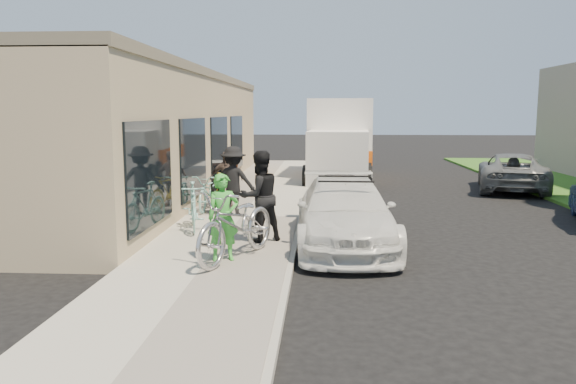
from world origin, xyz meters
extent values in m
plane|color=black|center=(0.00, 0.00, 0.00)|extent=(120.00, 120.00, 0.00)
cube|color=#A7A396|center=(-2.00, 3.00, 0.07)|extent=(3.00, 34.00, 0.15)
cube|color=#9A968C|center=(-0.45, 3.00, 0.07)|extent=(0.12, 34.00, 0.13)
cube|color=#CAB48C|center=(-5.25, 8.00, 2.00)|extent=(3.50, 20.00, 4.00)
cube|color=#6E6653|center=(-5.25, 8.00, 4.10)|extent=(3.60, 20.00, 0.25)
cube|color=black|center=(-3.48, 0.00, 1.60)|extent=(0.06, 3.00, 2.20)
cube|color=black|center=(-3.48, 4.00, 1.60)|extent=(0.06, 3.00, 2.20)
cube|color=black|center=(-3.48, 8.00, 1.60)|extent=(0.06, 3.00, 2.20)
cube|color=black|center=(-3.48, 12.00, 1.60)|extent=(0.06, 3.00, 2.20)
cylinder|color=black|center=(-2.90, 3.59, 0.53)|extent=(0.05, 0.05, 0.76)
cylinder|color=black|center=(-2.81, 4.09, 0.53)|extent=(0.05, 0.05, 0.76)
cylinder|color=black|center=(-2.85, 3.84, 0.91)|extent=(0.14, 0.51, 0.05)
cube|color=black|center=(-3.34, 8.30, 0.59)|extent=(0.58, 0.42, 0.87)
cube|color=black|center=(-3.21, 8.59, 0.59)|extent=(0.58, 0.42, 0.87)
cube|color=black|center=(-3.35, 8.27, 0.64)|extent=(0.45, 0.31, 0.63)
imported|color=white|center=(0.61, 0.42, 0.72)|extent=(2.19, 5.03, 1.44)
cylinder|color=black|center=(0.61, -0.13, 1.46)|extent=(1.14, 0.04, 0.04)
cylinder|color=black|center=(0.61, 0.84, 1.46)|extent=(1.14, 0.04, 0.04)
imported|color=gray|center=(0.62, 3.85, 0.61)|extent=(1.44, 3.56, 1.21)
cube|color=white|center=(0.72, 9.92, 1.08)|extent=(2.42, 2.42, 2.16)
cube|color=black|center=(0.72, 9.92, 1.53)|extent=(2.10, 0.21, 1.02)
cube|color=white|center=(0.96, 13.32, 1.76)|extent=(2.93, 4.94, 3.29)
cube|color=#E3580D|center=(0.96, 13.32, 1.02)|extent=(2.96, 4.96, 0.62)
cylinder|color=black|center=(-0.45, 9.43, 0.45)|extent=(0.35, 0.93, 0.91)
cylinder|color=black|center=(1.82, 9.28, 0.45)|extent=(0.35, 0.93, 0.91)
cylinder|color=black|center=(-0.36, 10.68, 0.45)|extent=(0.35, 0.93, 0.91)
cylinder|color=black|center=(1.90, 10.52, 0.45)|extent=(0.35, 0.93, 0.91)
cylinder|color=black|center=(-0.07, 14.98, 0.45)|extent=(0.35, 0.93, 0.91)
cylinder|color=black|center=(2.20, 14.83, 0.45)|extent=(0.35, 0.93, 0.91)
imported|color=slate|center=(7.11, 9.51, 0.69)|extent=(3.43, 5.35, 1.37)
imported|color=#B7B7B9|center=(-1.44, -1.37, 0.82)|extent=(1.80, 2.70, 1.34)
imported|color=green|center=(-1.69, -1.44, 0.96)|extent=(0.69, 0.58, 1.61)
imported|color=black|center=(-1.20, 0.15, 1.11)|extent=(1.18, 1.13, 1.93)
imported|color=#8ACEC5|center=(-2.88, 1.24, 0.70)|extent=(0.95, 1.89, 1.09)
imported|color=#8ACEC5|center=(-3.05, 3.88, 0.65)|extent=(0.75, 1.93, 1.00)
imported|color=gold|center=(-2.70, 3.86, 0.66)|extent=(1.00, 1.77, 1.02)
imported|color=black|center=(-2.21, 3.08, 1.07)|extent=(1.24, 0.79, 1.83)
imported|color=brown|center=(-2.65, 4.46, 0.96)|extent=(0.98, 0.49, 1.61)
camera|label=1|loc=(0.11, -11.48, 2.88)|focal=35.00mm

